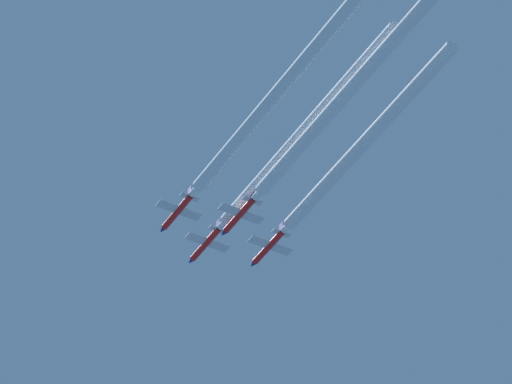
# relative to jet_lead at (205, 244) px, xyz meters

# --- Properties ---
(jet_lead) EXTENTS (8.00, 11.65, 2.80)m
(jet_lead) POSITION_rel_jet_lead_xyz_m (0.00, 0.00, 0.00)
(jet_lead) COLOR red
(jet_left_wingman) EXTENTS (8.00, 11.65, 2.80)m
(jet_left_wingman) POSITION_rel_jet_lead_xyz_m (-8.86, -6.15, -1.02)
(jet_left_wingman) COLOR red
(jet_right_wingman) EXTENTS (8.00, 11.65, 2.80)m
(jet_right_wingman) POSITION_rel_jet_lead_xyz_m (9.34, -5.61, -0.88)
(jet_right_wingman) COLOR red
(jet_slot) EXTENTS (8.00, 11.65, 2.80)m
(jet_slot) POSITION_rel_jet_lead_xyz_m (-0.22, -12.20, -2.57)
(jet_slot) COLOR red
(smoke_trail_lead) EXTENTS (2.23, 54.92, 2.23)m
(smoke_trail_lead) POSITION_rel_jet_lead_xyz_m (-0.00, -32.79, -0.03)
(smoke_trail_lead) COLOR white
(smoke_trail_left_wingman) EXTENTS (2.23, 61.76, 2.23)m
(smoke_trail_left_wingman) POSITION_rel_jet_lead_xyz_m (-8.86, -42.35, -1.04)
(smoke_trail_left_wingman) COLOR white
(smoke_trail_right_wingman) EXTENTS (2.23, 50.93, 2.23)m
(smoke_trail_right_wingman) POSITION_rel_jet_lead_xyz_m (9.34, -36.40, -0.91)
(smoke_trail_right_wingman) COLOR white
(smoke_trail_slot) EXTENTS (2.23, 58.74, 2.23)m
(smoke_trail_slot) POSITION_rel_jet_lead_xyz_m (-0.22, -46.90, -2.59)
(smoke_trail_slot) COLOR white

